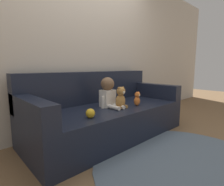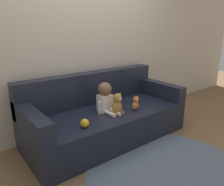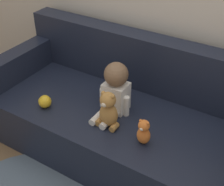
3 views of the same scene
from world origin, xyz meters
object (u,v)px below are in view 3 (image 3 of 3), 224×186
Objects in this scene: couch at (125,117)px; person_baby at (115,89)px; toy_ball at (45,102)px; teddy_bear_brown at (108,110)px; plush_toy_side at (144,132)px.

couch is 5.56× the size of person_baby.
toy_ball is at bearing -152.16° from person_baby.
couch is 0.63m from toy_ball.
teddy_bear_brown is at bearing -73.24° from person_baby.
couch is at bearing 135.35° from plush_toy_side.
teddy_bear_brown reaches higher than plush_toy_side.
couch is at bearing 63.77° from person_baby.
couch is 7.80× the size of teddy_bear_brown.
couch is 0.47m from plush_toy_side.
person_baby is 0.19m from teddy_bear_brown.
teddy_bear_brown is 0.53m from toy_ball.
person_baby is at bearing 27.84° from toy_ball.
couch reaches higher than teddy_bear_brown.
person_baby reaches higher than teddy_bear_brown.
plush_toy_side is at bearing -6.12° from teddy_bear_brown.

